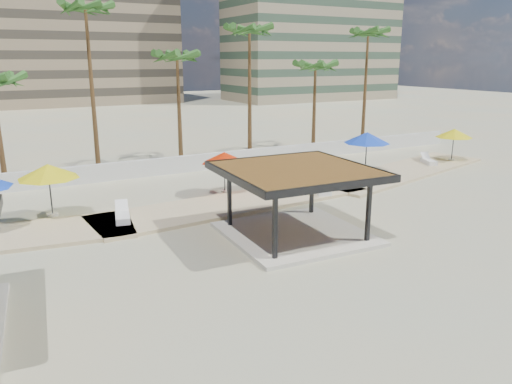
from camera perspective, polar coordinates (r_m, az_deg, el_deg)
ground at (r=20.95m, az=1.69°, el=-6.95°), size 200.00×200.00×0.00m
promenade at (r=28.23m, az=-2.73°, el=-0.98°), size 44.45×7.97×0.24m
boundary_wall at (r=34.93m, az=-11.78°, el=2.76°), size 56.00×0.30×1.20m
building_mid at (r=95.93m, az=-21.61°, el=17.90°), size 38.00×16.00×30.40m
building_east at (r=101.41m, az=6.46°, el=20.29°), size 32.00×15.00×36.40m
pavilion_central at (r=22.34m, az=4.60°, el=-0.43°), size 6.61×6.61×3.19m
umbrella_b at (r=26.58m, az=-22.67°, el=2.18°), size 3.91×3.91×2.65m
umbrella_c at (r=29.17m, az=-3.64°, el=3.94°), size 3.19×3.19×2.39m
umbrella_d at (r=35.02m, az=12.57°, el=6.06°), size 3.17×3.17×2.81m
umbrella_e at (r=41.27m, az=21.70°, el=6.26°), size 2.86×2.86×2.46m
lounger_a at (r=25.36m, az=-15.02°, el=-2.64°), size 1.06×2.11×0.76m
lounger_b at (r=29.86m, az=7.30°, el=0.48°), size 1.50×2.47×0.89m
lounger_c at (r=29.68m, az=2.80°, el=0.46°), size 1.42×2.30×0.83m
lounger_d at (r=39.75m, az=19.10°, el=3.35°), size 1.33×1.98×0.72m
palm_d at (r=36.36m, az=-18.87°, el=18.49°), size 3.00×3.00×11.85m
palm_e at (r=37.41m, az=-8.99°, el=14.59°), size 3.00×3.00×8.79m
palm_f at (r=40.09m, az=-0.76°, el=17.39°), size 3.00×3.00×10.74m
palm_g at (r=42.90m, az=6.81°, el=13.76°), size 3.00×3.00×8.05m
palm_h at (r=47.12m, az=12.68°, el=16.78°), size 3.00×3.00×10.82m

